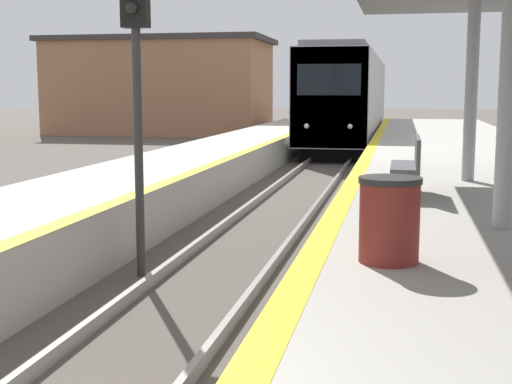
% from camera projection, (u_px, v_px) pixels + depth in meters
% --- Properties ---
extents(train, '(2.74, 21.41, 4.34)m').
position_uv_depth(train, '(350.00, 98.00, 34.78)').
color(train, black).
rests_on(train, ground).
extents(signal_near, '(0.36, 0.31, 4.31)m').
position_uv_depth(signal_near, '(136.00, 57.00, 9.57)').
color(signal_near, '#2D2D2D').
rests_on(signal_near, ground).
extents(trash_bin, '(0.60, 0.60, 0.83)m').
position_uv_depth(trash_bin, '(389.00, 220.00, 6.83)').
color(trash_bin, maroon).
rests_on(trash_bin, platform_right).
extents(bench, '(0.44, 1.55, 0.92)m').
position_uv_depth(bench, '(409.00, 165.00, 11.24)').
color(bench, '#4C4C51').
rests_on(bench, platform_right).
extents(station_building, '(13.02, 7.07, 5.65)m').
position_uv_depth(station_building, '(161.00, 86.00, 42.61)').
color(station_building, '#9E6B4C').
rests_on(station_building, ground).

